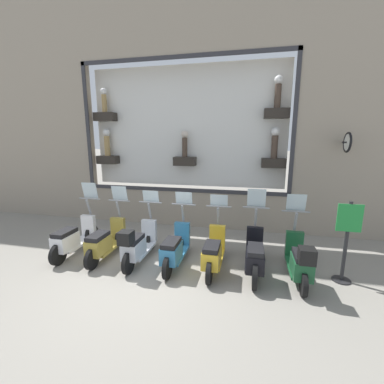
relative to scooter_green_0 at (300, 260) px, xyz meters
name	(u,v)px	position (x,y,z in m)	size (l,w,h in m)	color
ground_plane	(141,279)	(-0.65, 3.16, -0.46)	(120.00, 120.00, 0.00)	gray
building_facade	(183,69)	(2.95, 3.15, 4.45)	(1.19, 36.00, 9.58)	gray
scooter_green_0	(300,260)	(0.00, 0.00, 0.00)	(1.79, 0.61, 1.63)	black
scooter_black_1	(255,255)	(0.07, 0.87, -0.02)	(1.81, 0.61, 1.71)	black
scooter_yellow_2	(213,252)	(0.06, 1.75, -0.04)	(1.79, 0.60, 1.53)	black
scooter_teal_3	(175,248)	(0.07, 2.62, -0.04)	(1.80, 0.60, 1.56)	black
scooter_silver_4	(138,244)	(0.00, 3.50, 0.01)	(1.80, 0.60, 1.55)	black
scooter_olive_5	(105,241)	(0.07, 4.37, -0.03)	(1.80, 0.60, 1.63)	black
scooter_white_6	(73,238)	(0.07, 5.25, -0.02)	(1.80, 0.61, 1.70)	black
shop_sign_post	(347,239)	(0.20, -0.87, 0.44)	(0.36, 0.45, 1.67)	#232326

